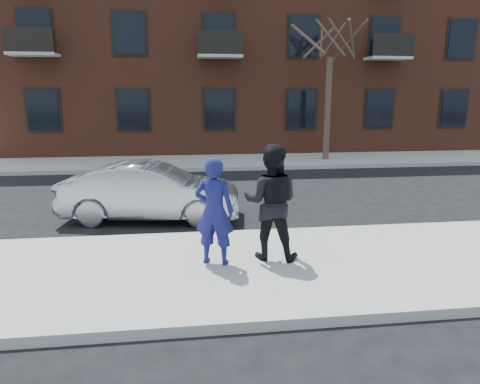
{
  "coord_description": "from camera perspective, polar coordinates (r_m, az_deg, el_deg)",
  "views": [
    {
      "loc": [
        -1.47,
        -6.64,
        2.83
      ],
      "look_at": [
        -0.57,
        0.4,
        1.22
      ],
      "focal_mm": 32.0,
      "sensor_mm": 36.0,
      "label": 1
    }
  ],
  "objects": [
    {
      "name": "far_curb",
      "position": [
        16.39,
        -2.06,
        3.09
      ],
      "size": [
        50.0,
        0.1,
        0.15
      ],
      "primitive_type": "cube",
      "color": "#999691",
      "rests_on": "ground"
    },
    {
      "name": "silver_sedan",
      "position": [
        10.02,
        -11.7,
        0.03
      ],
      "size": [
        4.18,
        1.93,
        1.33
      ],
      "primitive_type": "imported",
      "rotation": [
        0.0,
        0.0,
        1.44
      ],
      "color": "#999BA3",
      "rests_on": "ground"
    },
    {
      "name": "man_peacoat",
      "position": [
        7.05,
        4.16,
        -1.38
      ],
      "size": [
        1.11,
        0.97,
        1.92
      ],
      "rotation": [
        0.0,
        0.0,
        2.84
      ],
      "color": "black",
      "rests_on": "near_sidewalk"
    },
    {
      "name": "near_curb",
      "position": [
        8.76,
        2.73,
        -5.56
      ],
      "size": [
        50.0,
        0.1,
        0.15
      ],
      "primitive_type": "cube",
      "color": "#999691",
      "rests_on": "ground"
    },
    {
      "name": "near_sidewalk",
      "position": [
        7.11,
        5.27,
        -10.08
      ],
      "size": [
        50.0,
        3.5,
        0.15
      ],
      "primitive_type": "cube",
      "color": "gray",
      "rests_on": "ground"
    },
    {
      "name": "far_sidewalk",
      "position": [
        18.16,
        -2.58,
        4.04
      ],
      "size": [
        50.0,
        3.5,
        0.15
      ],
      "primitive_type": "cube",
      "color": "gray",
      "rests_on": "ground"
    },
    {
      "name": "apartment_building",
      "position": [
        25.1,
        0.76,
        20.39
      ],
      "size": [
        24.3,
        10.3,
        12.3
      ],
      "color": "brown",
      "rests_on": "ground"
    },
    {
      "name": "street_tree",
      "position": [
        18.81,
        12.07,
        20.75
      ],
      "size": [
        3.6,
        3.6,
        6.8
      ],
      "color": "#382921",
      "rests_on": "far_sidewalk"
    },
    {
      "name": "ground",
      "position": [
        7.36,
        4.83,
        -9.87
      ],
      "size": [
        100.0,
        100.0,
        0.0
      ],
      "primitive_type": "plane",
      "color": "black",
      "rests_on": "ground"
    },
    {
      "name": "man_hoodie",
      "position": [
        6.83,
        -3.44,
        -2.58
      ],
      "size": [
        0.74,
        0.59,
        1.75
      ],
      "rotation": [
        0.0,
        0.0,
        2.83
      ],
      "color": "navy",
      "rests_on": "near_sidewalk"
    }
  ]
}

